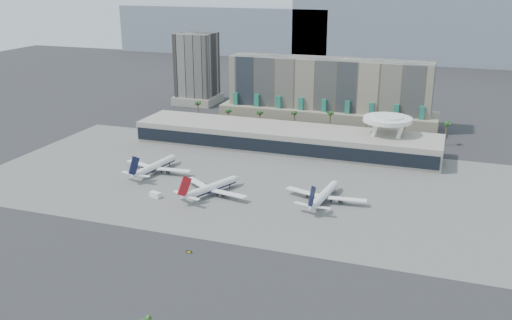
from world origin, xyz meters
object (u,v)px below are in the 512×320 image
(airliner_left, at_px, (156,166))
(airliner_centre, at_px, (212,187))
(taxiway_sign, at_px, (189,252))
(service_vehicle_b, at_px, (236,195))
(airliner_right, at_px, (324,195))
(service_vehicle_a, at_px, (155,195))

(airliner_left, relative_size, airliner_centre, 1.08)
(airliner_left, xyz_separation_m, taxiway_sign, (52.48, -71.61, -2.93))
(service_vehicle_b, bearing_deg, airliner_left, 164.11)
(airliner_left, xyz_separation_m, airliner_right, (87.22, -9.43, -0.07))
(airliner_right, height_order, service_vehicle_a, airliner_right)
(service_vehicle_a, relative_size, taxiway_sign, 2.47)
(airliner_right, distance_m, taxiway_sign, 71.28)
(service_vehicle_b, relative_size, taxiway_sign, 1.49)
(airliner_right, bearing_deg, airliner_centre, -164.46)
(airliner_right, distance_m, service_vehicle_a, 74.20)
(airliner_centre, distance_m, taxiway_sign, 56.17)
(taxiway_sign, bearing_deg, airliner_right, 53.41)
(airliner_centre, bearing_deg, service_vehicle_b, 24.69)
(airliner_centre, xyz_separation_m, airliner_right, (49.36, 8.01, -0.00))
(airliner_centre, bearing_deg, service_vehicle_a, -129.50)
(airliner_left, bearing_deg, airliner_centre, -16.87)
(airliner_centre, bearing_deg, taxiway_sign, -52.15)
(airliner_left, height_order, service_vehicle_b, airliner_left)
(service_vehicle_a, bearing_deg, taxiway_sign, -34.41)
(airliner_right, bearing_deg, taxiway_sign, -112.88)
(taxiway_sign, bearing_deg, airliner_left, 118.84)
(airliner_left, xyz_separation_m, service_vehicle_b, (49.06, -17.07, -2.60))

